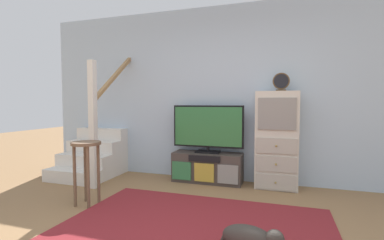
# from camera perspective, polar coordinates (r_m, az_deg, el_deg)

# --- Properties ---
(back_wall) EXTENTS (6.40, 0.12, 2.70)m
(back_wall) POSITION_cam_1_polar(r_m,az_deg,el_deg) (4.42, 7.86, 5.32)
(back_wall) COLOR #A8BCD1
(back_wall) RESTS_ON ground_plane
(area_rug) EXTENTS (2.60, 1.80, 0.01)m
(area_rug) POSITION_cam_1_polar(r_m,az_deg,el_deg) (2.87, 0.56, -21.19)
(area_rug) COLOR maroon
(area_rug) RESTS_ON ground_plane
(media_console) EXTENTS (1.05, 0.38, 0.45)m
(media_console) POSITION_cam_1_polar(r_m,az_deg,el_deg) (4.34, 3.14, -9.61)
(media_console) COLOR #423833
(media_console) RESTS_ON ground_plane
(television) EXTENTS (1.09, 0.22, 0.72)m
(television) POSITION_cam_1_polar(r_m,az_deg,el_deg) (4.26, 3.25, -1.56)
(television) COLOR black
(television) RESTS_ON media_console
(side_cabinet) EXTENTS (0.58, 0.38, 1.37)m
(side_cabinet) POSITION_cam_1_polar(r_m,az_deg,el_deg) (4.13, 16.85, -3.95)
(side_cabinet) COLOR beige
(side_cabinet) RESTS_ON ground_plane
(desk_clock) EXTENTS (0.23, 0.08, 0.25)m
(desk_clock) POSITION_cam_1_polar(r_m,az_deg,el_deg) (4.09, 17.70, 7.38)
(desk_clock) COLOR #4C3823
(desk_clock) RESTS_ON side_cabinet
(staircase) EXTENTS (1.00, 1.36, 2.20)m
(staircase) POSITION_cam_1_polar(r_m,az_deg,el_deg) (5.16, -18.21, -6.03)
(staircase) COLOR silver
(staircase) RESTS_ON ground_plane
(bar_stool_near) EXTENTS (0.34, 0.34, 0.75)m
(bar_stool_near) POSITION_cam_1_polar(r_m,az_deg,el_deg) (3.54, -20.70, -7.34)
(bar_stool_near) COLOR brown
(bar_stool_near) RESTS_ON ground_plane
(dog) EXTENTS (0.54, 0.28, 0.23)m
(dog) POSITION_cam_1_polar(r_m,az_deg,el_deg) (2.48, 12.07, -22.59)
(dog) COLOR #332D28
(dog) RESTS_ON ground_plane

